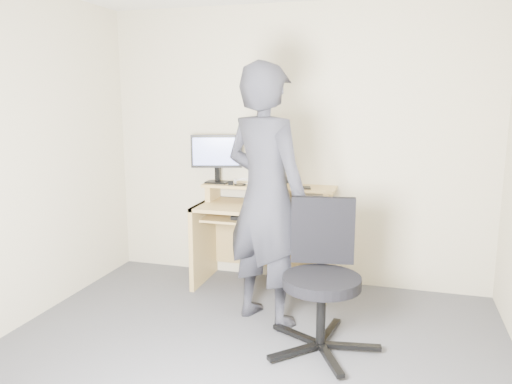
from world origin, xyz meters
The scene contains 13 objects.
ground centered at (0.00, 0.00, 0.00)m, with size 3.50×3.50×0.00m, color #4F4F54.
back_wall centered at (0.00, 1.75, 1.25)m, with size 3.50×0.02×2.50m, color beige.
desk centered at (-0.20, 1.53, 0.55)m, with size 1.20×0.60×0.91m.
monitor centered at (-0.69, 1.58, 1.18)m, with size 0.46×0.16×0.44m.
external_drive centered at (-0.19, 1.62, 1.01)m, with size 0.07×0.13×0.20m, color black.
travel_mug centered at (-0.20, 1.60, 0.99)m, with size 0.07×0.07×0.16m, color #B5B5BA.
smartphone centered at (0.16, 1.54, 0.92)m, with size 0.07×0.13×0.01m, color black.
charger centered at (-0.53, 1.51, 0.93)m, with size 0.04×0.04×0.04m, color black.
headphones centered at (-0.47, 1.66, 0.92)m, with size 0.16×0.16×0.02m, color silver.
keyboard centered at (-0.23, 1.36, 0.67)m, with size 0.46×0.18×0.03m, color black.
mouse centered at (0.20, 1.35, 0.77)m, with size 0.10×0.06×0.04m, color black.
office_chair centered at (0.46, 0.52, 0.54)m, with size 0.78×0.78×0.99m.
person centered at (-0.01, 0.80, 0.97)m, with size 0.71×0.46×1.94m, color black.
Camera 1 is at (0.92, -2.68, 1.69)m, focal length 35.00 mm.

